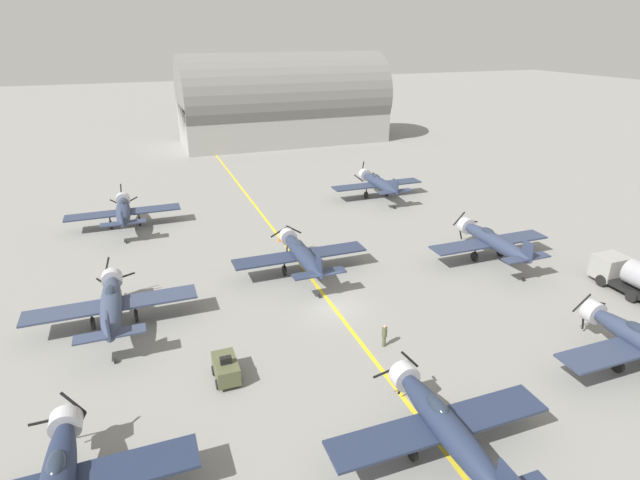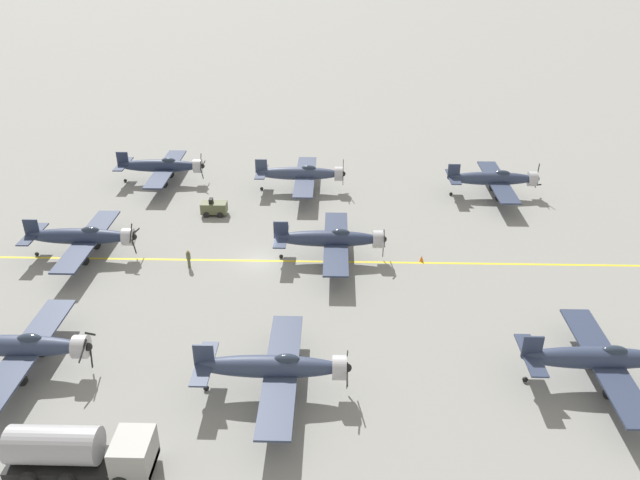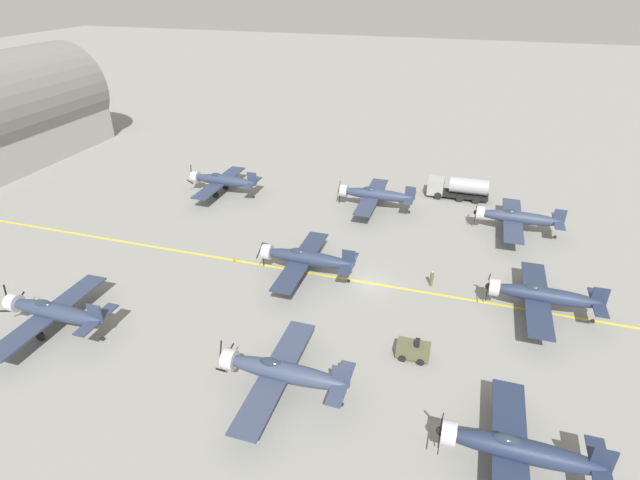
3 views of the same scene
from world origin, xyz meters
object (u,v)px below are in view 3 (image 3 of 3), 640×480
(airplane_mid_right, at_px, (374,195))
(traffic_cone, at_px, (234,260))
(airplane_mid_center, at_px, (305,258))
(fuel_tanker, at_px, (458,188))
(airplane_far_right, at_px, (222,180))
(airplane_far_left, at_px, (52,311))
(airplane_near_right, at_px, (516,218))
(tow_tractor, at_px, (413,350))
(ground_crew_walking, at_px, (432,278))
(airplane_near_center, at_px, (542,295))
(airplane_mid_left, at_px, (280,371))
(airplane_near_left, at_px, (517,450))

(airplane_mid_right, bearing_deg, traffic_cone, 136.16)
(airplane_mid_center, xyz_separation_m, fuel_tanker, (24.44, -13.45, -0.50))
(airplane_far_right, xyz_separation_m, airplane_far_left, (-30.92, 0.02, 0.00))
(airplane_mid_right, xyz_separation_m, airplane_near_right, (-1.68, -17.10, -0.00))
(tow_tractor, distance_m, traffic_cone, 22.17)
(tow_tractor, xyz_separation_m, ground_crew_walking, (10.84, -0.28, 0.14))
(airplane_near_center, xyz_separation_m, fuel_tanker, (24.29, 8.68, -0.50))
(airplane_mid_center, bearing_deg, airplane_mid_right, -18.46)
(airplane_mid_right, bearing_deg, airplane_mid_left, 169.35)
(fuel_tanker, height_order, tow_tractor, fuel_tanker)
(airplane_near_left, distance_m, tow_tractor, 11.32)
(airplane_near_center, xyz_separation_m, airplane_mid_right, (17.53, 18.73, 0.00))
(airplane_far_right, bearing_deg, airplane_mid_right, -75.96)
(fuel_tanker, xyz_separation_m, tow_tractor, (-33.45, 1.27, -0.72))
(airplane_near_center, relative_size, airplane_near_left, 1.00)
(airplane_mid_right, distance_m, airplane_mid_center, 18.00)
(airplane_mid_center, bearing_deg, airplane_far_right, 39.52)
(airplane_mid_right, xyz_separation_m, airplane_far_right, (-1.43, 20.89, 0.00))
(airplane_near_right, distance_m, traffic_cone, 32.63)
(airplane_near_right, bearing_deg, airplane_far_left, 122.13)
(airplane_near_left, distance_m, traffic_cone, 32.77)
(airplane_mid_left, bearing_deg, ground_crew_walking, -12.30)
(airplane_mid_right, bearing_deg, airplane_far_right, 83.14)
(airplane_near_left, bearing_deg, airplane_mid_left, 73.81)
(airplane_mid_right, relative_size, airplane_near_right, 1.00)
(airplane_mid_center, height_order, airplane_near_left, same)
(airplane_far_left, height_order, traffic_cone, airplane_far_left)
(fuel_tanker, bearing_deg, airplane_near_center, -160.33)
(airplane_far_right, height_order, airplane_far_left, airplane_far_left)
(airplane_near_center, height_order, airplane_mid_right, same)
(tow_tractor, height_order, traffic_cone, tow_tractor)
(airplane_far_right, xyz_separation_m, airplane_near_left, (-33.81, -36.99, 0.00))
(ground_crew_walking, bearing_deg, fuel_tanker, -2.50)
(airplane_far_right, distance_m, ground_crew_walking, 33.26)
(airplane_mid_center, bearing_deg, airplane_near_right, -59.61)
(airplane_near_left, height_order, fuel_tanker, airplane_near_left)
(airplane_mid_center, relative_size, airplane_far_left, 1.00)
(ground_crew_walking, bearing_deg, traffic_cone, 94.56)
(fuel_tanker, bearing_deg, airplane_mid_right, 123.94)
(airplane_mid_right, bearing_deg, tow_tractor, -172.56)
(airplane_mid_center, xyz_separation_m, airplane_near_left, (-17.56, -19.50, 0.00))
(airplane_near_right, bearing_deg, airplane_near_center, 179.10)
(airplane_far_left, distance_m, fuel_tanker, 49.88)
(airplane_mid_right, distance_m, ground_crew_walking, 18.29)
(airplane_mid_left, relative_size, tow_tractor, 4.62)
(airplane_mid_left, height_order, airplane_far_right, airplane_far_right)
(airplane_near_center, height_order, airplane_near_left, same)
(airplane_mid_left, relative_size, traffic_cone, 21.82)
(airplane_mid_right, xyz_separation_m, traffic_cone, (-17.49, 11.39, -1.74))
(airplane_near_center, distance_m, airplane_near_left, 17.90)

